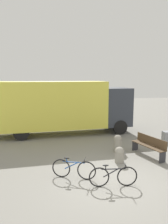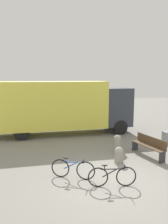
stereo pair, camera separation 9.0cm
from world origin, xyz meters
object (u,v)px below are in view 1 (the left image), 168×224
object	(u,v)px
park_bench	(149,145)
utility_box	(167,138)
bicycle_near	(74,169)
bollard_near_bench	(119,154)
bollard_far_bench	(118,143)
bicycle_middle	(113,176)
delivery_truck	(63,105)

from	to	relation	value
park_bench	utility_box	world-z (taller)	park_bench
bicycle_near	utility_box	world-z (taller)	bicycle_near
bicycle_near	bollard_near_bench	xyz separation A→B (m)	(2.18, 1.18, -0.01)
park_bench	bollard_far_bench	bearing A→B (deg)	44.57
bicycle_middle	utility_box	bearing A→B (deg)	48.93
bicycle_middle	bollard_near_bench	distance (m)	2.22
bicycle_middle	bollard_far_bench	size ratio (longest dim) A/B	1.90
delivery_truck	bollard_near_bench	world-z (taller)	delivery_truck
bicycle_middle	bollard_far_bench	bearing A→B (deg)	74.93
park_bench	bollard_near_bench	size ratio (longest dim) A/B	2.86
bollard_far_bench	utility_box	xyz separation A→B (m)	(3.21, 0.84, -0.12)
bollard_near_bench	utility_box	bearing A→B (deg)	31.00
bicycle_near	bollard_far_bench	size ratio (longest dim) A/B	1.77
delivery_truck	utility_box	bearing A→B (deg)	-33.82
delivery_truck	utility_box	size ratio (longest dim) A/B	12.49
bollard_near_bench	bollard_far_bench	xyz separation A→B (m)	(0.36, 1.31, 0.11)
bollard_near_bench	delivery_truck	bearing A→B (deg)	110.08
delivery_truck	bollard_near_bench	bearing A→B (deg)	-73.05
bicycle_middle	delivery_truck	bearing A→B (deg)	104.22
park_bench	bicycle_near	world-z (taller)	park_bench
park_bench	bicycle_middle	bearing A→B (deg)	119.36
bollard_near_bench	bollard_far_bench	distance (m)	1.36
bicycle_middle	utility_box	world-z (taller)	bicycle_middle
bicycle_near	utility_box	bearing A→B (deg)	52.85
park_bench	bollard_near_bench	world-z (taller)	park_bench
bollard_far_bench	park_bench	bearing A→B (deg)	-30.10
bollard_far_bench	bicycle_middle	bearing A→B (deg)	-111.21
park_bench	bollard_far_bench	world-z (taller)	park_bench
delivery_truck	park_bench	size ratio (longest dim) A/B	4.43
bollard_far_bench	bicycle_near	bearing A→B (deg)	-135.57
delivery_truck	bollard_far_bench	bearing A→B (deg)	-63.54
park_bench	delivery_truck	bearing A→B (deg)	21.41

